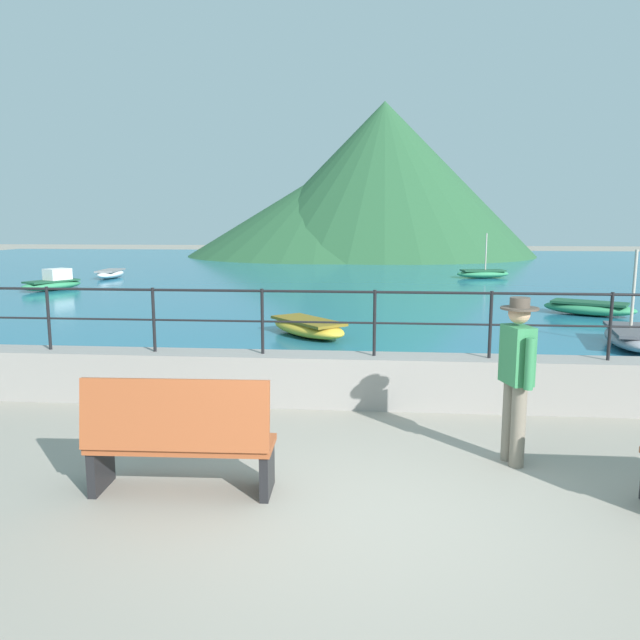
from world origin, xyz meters
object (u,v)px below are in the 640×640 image
object	(u,v)px
boat_2	(483,273)
boat_7	(308,327)
bench_main	(180,437)
boat_0	(631,337)
boat_6	(53,283)
boat_5	(589,308)
boat_1	(110,274)
person_walking	(517,372)

from	to	relation	value
boat_2	boat_7	xyz separation A→B (m)	(-6.10, -14.33, -0.01)
bench_main	boat_0	xyz separation A→B (m)	(6.80, 7.18, -0.30)
bench_main	boat_2	distance (m)	23.00
boat_6	boat_7	world-z (taller)	boat_6
boat_2	boat_5	xyz separation A→B (m)	(0.95, -10.69, -0.01)
boat_0	boat_1	size ratio (longest dim) A/B	1.02
boat_5	boat_1	bearing A→B (deg)	151.70
boat_6	boat_7	bearing A→B (deg)	-38.62
bench_main	boat_1	distance (m)	22.80
bench_main	boat_2	size ratio (longest dim) A/B	0.71
person_walking	boat_1	xyz separation A→B (m)	(-12.96, 19.55, -0.72)
boat_5	boat_6	bearing A→B (deg)	165.48
boat_1	boat_5	size ratio (longest dim) A/B	0.97
bench_main	boat_2	xyz separation A→B (m)	(6.44, 22.07, -0.30)
boat_5	person_walking	bearing A→B (deg)	-112.02
boat_5	boat_7	bearing A→B (deg)	-152.77
boat_1	boat_5	xyz separation A→B (m)	(17.14, -9.23, 0.00)
person_walking	boat_5	xyz separation A→B (m)	(4.18, 10.32, -0.72)
bench_main	boat_7	world-z (taller)	bench_main
boat_0	boat_2	xyz separation A→B (m)	(-0.37, 14.90, 0.00)
boat_1	boat_6	xyz separation A→B (m)	(-0.03, -4.78, 0.07)
boat_1	boat_2	world-z (taller)	boat_2
boat_0	boat_1	world-z (taller)	boat_0
boat_1	boat_2	size ratio (longest dim) A/B	0.98
person_walking	boat_2	world-z (taller)	boat_2
boat_2	boat_5	bearing A→B (deg)	-84.90
bench_main	boat_1	world-z (taller)	bench_main
boat_2	boat_0	bearing A→B (deg)	-88.60
person_walking	boat_2	size ratio (longest dim) A/B	0.72
person_walking	boat_7	xyz separation A→B (m)	(-2.88, 6.69, -0.72)
person_walking	boat_6	world-z (taller)	person_walking
person_walking	boat_7	world-z (taller)	person_walking
boat_1	boat_2	distance (m)	16.25
boat_2	boat_7	world-z (taller)	boat_2
boat_6	boat_5	bearing A→B (deg)	-14.52
boat_5	boat_6	world-z (taller)	boat_6
person_walking	boat_0	size ratio (longest dim) A/B	0.72
boat_0	boat_5	bearing A→B (deg)	82.02
bench_main	boat_6	size ratio (longest dim) A/B	0.70
boat_7	boat_2	bearing A→B (deg)	66.92
bench_main	boat_5	world-z (taller)	bench_main
boat_0	boat_2	world-z (taller)	boat_2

